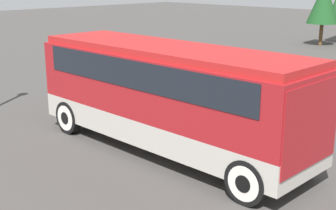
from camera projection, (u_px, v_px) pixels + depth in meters
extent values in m
plane|color=#423F3D|center=(168.00, 151.00, 14.28)|extent=(120.00, 120.00, 0.00)
cube|color=#B7B2A8|center=(168.00, 124.00, 14.06)|extent=(9.22, 2.57, 0.76)
cube|color=maroon|center=(168.00, 83.00, 13.72)|extent=(9.22, 2.57, 1.77)
cube|color=black|center=(168.00, 69.00, 13.60)|extent=(8.11, 2.61, 0.79)
cube|color=#B21E1E|center=(168.00, 50.00, 13.45)|extent=(9.04, 2.37, 0.22)
cube|color=maroon|center=(305.00, 124.00, 10.76)|extent=(0.36, 2.47, 2.02)
cylinder|color=black|center=(247.00, 182.00, 10.80)|extent=(1.10, 0.28, 1.10)
cylinder|color=silver|center=(247.00, 182.00, 10.80)|extent=(0.86, 0.30, 0.86)
cylinder|color=black|center=(247.00, 182.00, 10.80)|extent=(0.42, 0.32, 0.42)
cylinder|color=black|center=(299.00, 155.00, 12.41)|extent=(1.10, 0.28, 1.10)
cylinder|color=silver|center=(299.00, 155.00, 12.41)|extent=(0.86, 0.30, 0.86)
cylinder|color=black|center=(299.00, 155.00, 12.41)|extent=(0.42, 0.32, 0.42)
cylinder|color=black|center=(68.00, 117.00, 15.75)|extent=(1.10, 0.28, 1.10)
cylinder|color=silver|center=(68.00, 117.00, 15.75)|extent=(0.86, 0.30, 0.86)
cylinder|color=black|center=(68.00, 117.00, 15.75)|extent=(0.42, 0.32, 0.42)
cylinder|color=black|center=(122.00, 104.00, 17.36)|extent=(1.10, 0.28, 1.10)
cylinder|color=silver|center=(122.00, 104.00, 17.36)|extent=(0.86, 0.30, 0.86)
cylinder|color=black|center=(122.00, 104.00, 17.36)|extent=(0.42, 0.32, 0.42)
cube|color=maroon|center=(201.00, 86.00, 20.32)|extent=(4.21, 1.88, 0.59)
cube|color=black|center=(199.00, 73.00, 20.28)|extent=(2.19, 1.70, 0.53)
cylinder|color=black|center=(219.00, 102.00, 18.65)|extent=(0.60, 0.22, 0.60)
cylinder|color=black|center=(219.00, 102.00, 18.65)|extent=(0.23, 0.26, 0.23)
cylinder|color=black|center=(245.00, 94.00, 19.82)|extent=(0.60, 0.22, 0.60)
cylinder|color=black|center=(245.00, 94.00, 19.82)|extent=(0.23, 0.26, 0.23)
cylinder|color=black|center=(160.00, 88.00, 20.94)|extent=(0.60, 0.22, 0.60)
cylinder|color=black|center=(160.00, 88.00, 20.94)|extent=(0.23, 0.26, 0.23)
cylinder|color=black|center=(186.00, 82.00, 22.10)|extent=(0.60, 0.22, 0.60)
cylinder|color=black|center=(186.00, 82.00, 22.10)|extent=(0.23, 0.26, 0.23)
cube|color=#7A6B5B|center=(224.00, 75.00, 22.51)|extent=(4.69, 1.72, 0.66)
cube|color=black|center=(221.00, 62.00, 22.48)|extent=(2.44, 1.55, 0.54)
cylinder|color=black|center=(247.00, 89.00, 20.75)|extent=(0.62, 0.22, 0.62)
cylinder|color=black|center=(247.00, 89.00, 20.75)|extent=(0.23, 0.26, 0.23)
cylinder|color=black|center=(266.00, 83.00, 21.81)|extent=(0.62, 0.22, 0.62)
cylinder|color=black|center=(266.00, 83.00, 21.81)|extent=(0.23, 0.26, 0.23)
cylinder|color=black|center=(184.00, 76.00, 23.35)|extent=(0.62, 0.22, 0.62)
cylinder|color=black|center=(184.00, 76.00, 23.35)|extent=(0.23, 0.26, 0.23)
cylinder|color=black|center=(204.00, 72.00, 24.40)|extent=(0.62, 0.22, 0.62)
cylinder|color=black|center=(204.00, 72.00, 24.40)|extent=(0.23, 0.26, 0.23)
cylinder|color=brown|center=(321.00, 34.00, 35.70)|extent=(0.28, 0.28, 1.67)
cone|color=#19471E|center=(324.00, 2.00, 35.05)|extent=(2.37, 2.37, 3.18)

